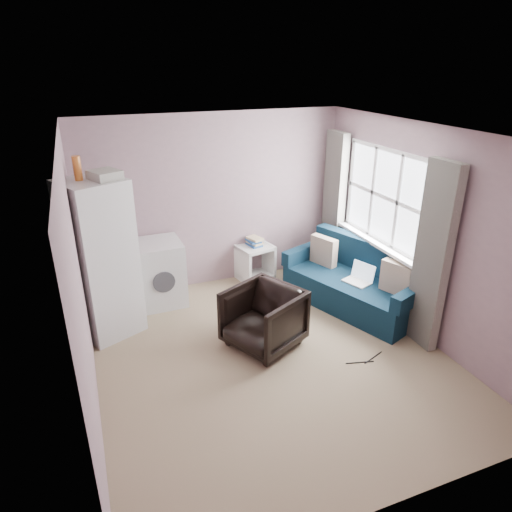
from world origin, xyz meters
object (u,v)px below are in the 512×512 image
(washing_machine, at_px, (159,271))
(sofa, at_px, (356,283))
(armchair, at_px, (263,316))
(side_table, at_px, (254,259))
(fridge, at_px, (101,258))

(washing_machine, bearing_deg, sofa, -23.41)
(armchair, xyz_separation_m, washing_machine, (-0.93, 1.49, 0.07))
(side_table, bearing_deg, armchair, -107.70)
(armchair, xyz_separation_m, fridge, (-1.66, 1.01, 0.58))
(armchair, xyz_separation_m, side_table, (0.55, 1.72, -0.08))
(side_table, xyz_separation_m, sofa, (1.01, -1.26, -0.00))
(fridge, height_order, side_table, fridge)
(fridge, bearing_deg, side_table, -6.94)
(armchair, bearing_deg, side_table, 135.58)
(fridge, relative_size, sofa, 1.04)
(armchair, distance_m, washing_machine, 1.76)
(side_table, relative_size, sofa, 0.32)
(fridge, bearing_deg, washing_machine, 8.63)
(washing_machine, height_order, side_table, washing_machine)
(fridge, height_order, sofa, fridge)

